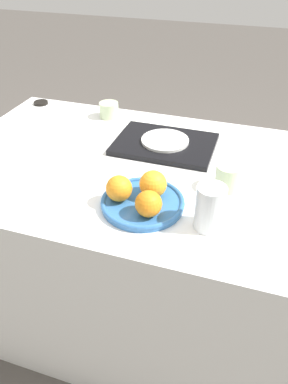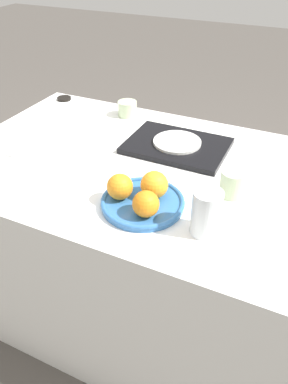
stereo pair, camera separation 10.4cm
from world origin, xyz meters
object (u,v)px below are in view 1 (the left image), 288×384
fruit_platter (144,203)px  orange_2 (119,188)px  serving_tray (165,144)px  cup_1 (109,110)px  soy_dish (41,103)px  orange_0 (153,184)px  cup_0 (228,177)px  napkin (4,154)px  water_glass (210,208)px  side_plate (165,140)px  orange_1 (148,204)px

fruit_platter → orange_2: bearing=-171.5°
serving_tray → cup_1: 0.34m
soy_dish → orange_0: bearing=-37.7°
cup_0 → napkin: size_ratio=0.55×
water_glass → side_plate: size_ratio=0.74×
soy_dish → water_glass: bearing=-34.9°
orange_0 → cup_0: size_ratio=1.01×
side_plate → cup_1: size_ratio=2.17×
cup_0 → soy_dish: size_ratio=1.25×
serving_tray → fruit_platter: bearing=-84.0°
cup_1 → soy_dish: 0.35m
water_glass → cup_1: water_glass is taller
cup_1 → napkin: (-0.23, -0.41, -0.03)m
orange_2 → water_glass: (0.26, -0.02, 0.01)m
side_plate → cup_0: bearing=-38.3°
orange_2 → napkin: size_ratio=0.53×
orange_2 → serving_tray: size_ratio=0.21×
orange_1 → side_plate: orange_1 is taller
orange_0 → cup_1: bearing=124.5°
side_plate → cup_1: bearing=148.8°
orange_0 → orange_1: (0.01, -0.09, -0.00)m
orange_1 → napkin: orange_1 is taller
serving_tray → cup_0: 0.32m
cup_0 → cup_1: 0.66m
fruit_platter → side_plate: 0.36m
orange_1 → water_glass: 0.16m
napkin → cup_0: bearing=2.8°
cup_0 → napkin: bearing=-177.2°
fruit_platter → napkin: 0.57m
side_plate → cup_0: size_ratio=2.17×
orange_0 → water_glass: size_ratio=0.63×
fruit_platter → water_glass: bearing=-9.6°
serving_tray → napkin: bearing=-155.7°
orange_2 → soy_dish: (-0.60, 0.58, -0.05)m
orange_0 → soy_dish: 0.87m
orange_0 → orange_2: size_ratio=1.06×
orange_0 → orange_2: (-0.09, -0.05, -0.00)m
orange_2 → cup_0: (0.28, 0.17, -0.01)m
cup_0 → cup_1: cup_0 is taller
orange_1 → napkin: 0.62m
orange_1 → orange_2: (-0.10, 0.04, 0.00)m
napkin → soy_dish: (-0.12, 0.45, 0.00)m
serving_tray → napkin: (-0.52, -0.24, -0.01)m
soy_dish → orange_1: bearing=-41.5°
water_glass → napkin: (-0.75, 0.16, -0.06)m
fruit_platter → orange_1: (0.03, -0.05, 0.04)m
soy_dish → cup_0: bearing=-24.7°
fruit_platter → cup_0: bearing=37.6°
fruit_platter → serving_tray: 0.36m
orange_0 → orange_1: bearing=-80.8°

